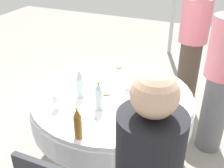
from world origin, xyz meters
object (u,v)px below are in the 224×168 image
at_px(wine_glass_north, 56,99).
at_px(wine_glass_east, 128,79).
at_px(bottle_amber_outer, 78,124).
at_px(person_far, 192,47).
at_px(dining_table, 112,106).
at_px(plate_mid, 80,84).
at_px(bottle_green_north, 158,110).
at_px(person_outer, 222,77).
at_px(plate_inner, 119,68).
at_px(bottle_clear_south, 80,84).
at_px(bottle_clear_far, 99,97).
at_px(plate_rear, 106,94).

xyz_separation_m(wine_glass_north, wine_glass_east, (0.44, 0.55, 0.01)).
xyz_separation_m(bottle_amber_outer, person_far, (0.50, 1.90, -0.02)).
distance_m(dining_table, plate_mid, 0.39).
distance_m(bottle_green_north, person_outer, 0.90).
xyz_separation_m(wine_glass_east, person_outer, (0.81, 0.38, 0.01)).
bearing_deg(person_outer, bottle_green_north, -56.83).
bearing_deg(dining_table, bottle_green_north, -29.33).
xyz_separation_m(dining_table, bottle_amber_outer, (0.02, -0.67, 0.27)).
bearing_deg(wine_glass_north, person_outer, 36.69).
relative_size(bottle_amber_outer, plate_inner, 1.30).
xyz_separation_m(bottle_clear_south, wine_glass_north, (-0.09, -0.25, -0.04)).
xyz_separation_m(bottle_clear_far, plate_inner, (-0.14, 0.79, -0.11)).
height_order(bottle_amber_outer, plate_inner, bottle_amber_outer).
xyz_separation_m(bottle_amber_outer, wine_glass_east, (0.08, 0.81, -0.02)).
relative_size(wine_glass_east, plate_mid, 0.63).
xyz_separation_m(bottle_green_north, person_outer, (0.41, 0.80, -0.01)).
distance_m(bottle_amber_outer, plate_rear, 0.63).
bearing_deg(wine_glass_north, person_far, 62.39).
relative_size(wine_glass_east, person_far, 0.09).
bearing_deg(wine_glass_east, bottle_clear_south, -138.48).
bearing_deg(dining_table, plate_mid, 174.85).
relative_size(wine_glass_north, plate_rear, 0.64).
bearing_deg(bottle_clear_far, plate_inner, 99.76).
height_order(bottle_green_north, plate_inner, bottle_green_north).
bearing_deg(bottle_green_north, wine_glass_north, -171.10).
distance_m(bottle_amber_outer, plate_inner, 1.20).
xyz_separation_m(dining_table, person_outer, (0.91, 0.52, 0.25)).
bearing_deg(bottle_clear_south, plate_rear, 28.36).
height_order(bottle_amber_outer, wine_glass_east, bottle_amber_outer).
bearing_deg(bottle_green_north, bottle_amber_outer, -141.02).
relative_size(dining_table, plate_inner, 7.58).
height_order(bottle_clear_south, person_far, person_far).
distance_m(dining_table, plate_inner, 0.55).
xyz_separation_m(wine_glass_north, plate_rear, (0.30, 0.36, -0.08)).
height_order(wine_glass_east, plate_mid, wine_glass_east).
xyz_separation_m(dining_table, plate_rear, (-0.04, -0.05, 0.16)).
distance_m(bottle_green_north, wine_glass_east, 0.58).
relative_size(wine_glass_north, person_far, 0.08).
bearing_deg(wine_glass_east, wine_glass_north, -128.39).
relative_size(dining_table, bottle_green_north, 5.76).
xyz_separation_m(wine_glass_north, plate_inner, (0.20, 0.92, -0.08)).
bearing_deg(wine_glass_east, plate_inner, 122.45).
relative_size(dining_table, plate_rear, 7.30).
distance_m(bottle_clear_south, bottle_clear_far, 0.27).
height_order(dining_table, bottle_green_north, bottle_green_north).
relative_size(dining_table, wine_glass_east, 10.70).
distance_m(bottle_clear_far, wine_glass_north, 0.36).
xyz_separation_m(bottle_green_north, wine_glass_east, (-0.40, 0.42, -0.02)).
height_order(bottle_clear_south, bottle_green_north, bottle_clear_south).
bearing_deg(wine_glass_east, bottle_amber_outer, -95.89).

